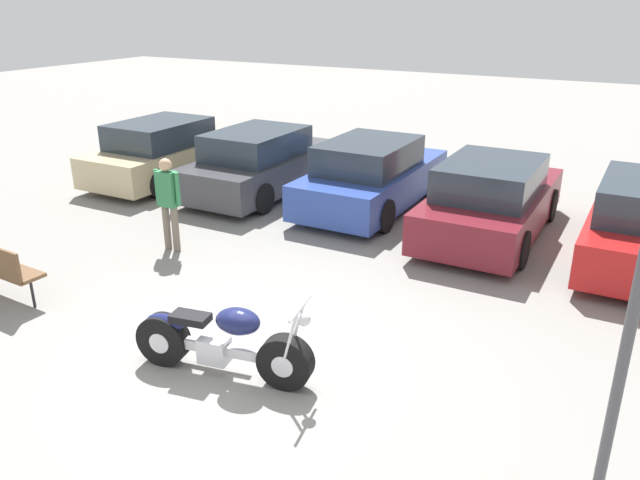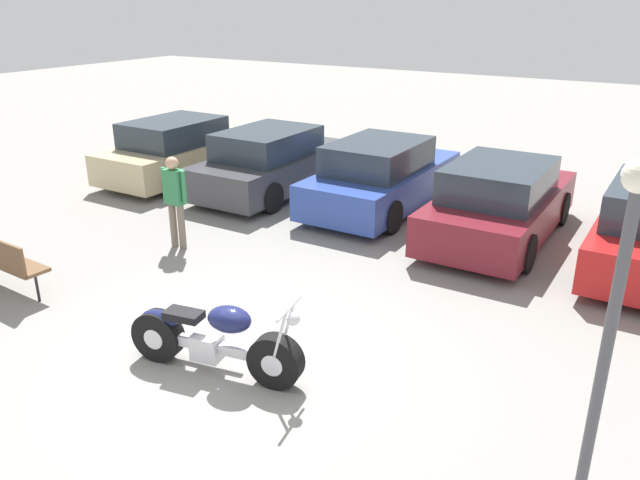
# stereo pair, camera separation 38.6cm
# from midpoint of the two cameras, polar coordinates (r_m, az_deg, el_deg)

# --- Properties ---
(ground_plane) EXTENTS (60.00, 60.00, 0.00)m
(ground_plane) POSITION_cam_midpoint_polar(r_m,az_deg,el_deg) (7.62, -9.33, -11.06)
(ground_plane) COLOR gray
(motorcycle) EXTENTS (2.16, 0.76, 1.02)m
(motorcycle) POSITION_cam_midpoint_polar(r_m,az_deg,el_deg) (7.23, -10.58, -9.20)
(motorcycle) COLOR black
(motorcycle) RESTS_ON ground_plane
(parked_car_champagne) EXTENTS (1.83, 4.17, 1.41)m
(parked_car_champagne) POSITION_cam_midpoint_polar(r_m,az_deg,el_deg) (15.20, -14.57, 7.80)
(parked_car_champagne) COLOR #C6B284
(parked_car_champagne) RESTS_ON ground_plane
(parked_car_dark_grey) EXTENTS (1.83, 4.17, 1.41)m
(parked_car_dark_grey) POSITION_cam_midpoint_polar(r_m,az_deg,el_deg) (13.78, -6.16, 7.00)
(parked_car_dark_grey) COLOR #3D3D42
(parked_car_dark_grey) RESTS_ON ground_plane
(parked_car_blue) EXTENTS (1.83, 4.17, 1.41)m
(parked_car_blue) POSITION_cam_midpoint_polar(r_m,az_deg,el_deg) (12.72, 3.88, 5.86)
(parked_car_blue) COLOR #2D479E
(parked_car_blue) RESTS_ON ground_plane
(parked_car_maroon) EXTENTS (1.83, 4.17, 1.41)m
(parked_car_maroon) POSITION_cam_midpoint_polar(r_m,az_deg,el_deg) (11.49, 14.45, 3.52)
(parked_car_maroon) COLOR maroon
(parked_car_maroon) RESTS_ON ground_plane
(lamp_post) EXTENTS (0.23, 0.23, 3.08)m
(lamp_post) POSITION_cam_midpoint_polar(r_m,az_deg,el_deg) (4.98, 24.90, -5.30)
(lamp_post) COLOR #4C4C51
(lamp_post) RESTS_ON ground_plane
(person_standing) EXTENTS (0.52, 0.21, 1.60)m
(person_standing) POSITION_cam_midpoint_polar(r_m,az_deg,el_deg) (10.71, -14.72, 3.80)
(person_standing) COLOR #726656
(person_standing) RESTS_ON ground_plane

